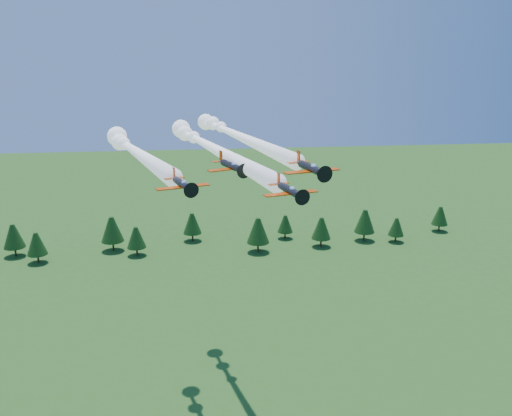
{
  "coord_description": "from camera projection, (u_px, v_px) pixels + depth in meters",
  "views": [
    {
      "loc": [
        -8.47,
        -74.91,
        67.3
      ],
      "look_at": [
        0.26,
        0.0,
        45.51
      ],
      "focal_mm": 40.0,
      "sensor_mm": 36.0,
      "label": 1
    }
  ],
  "objects": [
    {
      "name": "plane_lead",
      "position": [
        210.0,
        146.0,
        98.34
      ],
      "size": [
        19.24,
        58.07,
        3.7
      ],
      "rotation": [
        0.0,
        0.0,
        0.26
      ],
      "color": "black",
      "rests_on": "ground"
    },
    {
      "name": "plane_left",
      "position": [
        134.0,
        151.0,
        94.18
      ],
      "size": [
        18.04,
        43.79,
        3.7
      ],
      "rotation": [
        0.0,
        0.0,
        0.32
      ],
      "color": "black",
      "rests_on": "ground"
    },
    {
      "name": "plane_right",
      "position": [
        236.0,
        135.0,
        112.1
      ],
      "size": [
        19.65,
        59.84,
        3.7
      ],
      "rotation": [
        0.0,
        0.0,
        0.25
      ],
      "color": "black",
      "rests_on": "ground"
    },
    {
      "name": "plane_slot",
      "position": [
        232.0,
        166.0,
        83.88
      ],
      "size": [
        7.68,
        8.61,
        2.73
      ],
      "rotation": [
        0.0,
        0.0,
        0.36
      ],
      "color": "black",
      "rests_on": "ground"
    },
    {
      "name": "treeline",
      "position": [
        210.0,
        230.0,
        192.87
      ],
      "size": [
        165.45,
        21.96,
        11.82
      ],
      "color": "#382314",
      "rests_on": "ground"
    }
  ]
}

